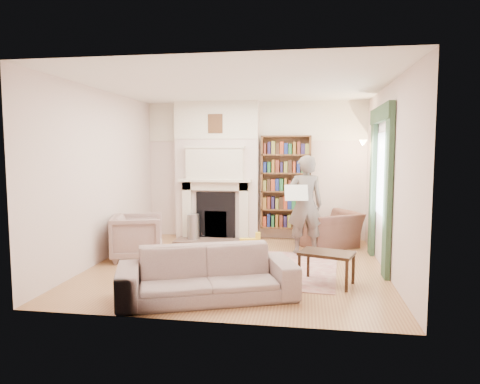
% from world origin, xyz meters
% --- Properties ---
extents(floor, '(4.50, 4.50, 0.00)m').
position_xyz_m(floor, '(0.00, 0.00, 0.00)').
color(floor, '#8F5A39').
rests_on(floor, ground).
extents(ceiling, '(4.50, 4.50, 0.00)m').
position_xyz_m(ceiling, '(0.00, 0.00, 2.80)').
color(ceiling, white).
rests_on(ceiling, wall_back).
extents(wall_back, '(4.50, 0.00, 4.50)m').
position_xyz_m(wall_back, '(0.00, 2.25, 1.40)').
color(wall_back, silver).
rests_on(wall_back, floor).
extents(wall_front, '(4.50, 0.00, 4.50)m').
position_xyz_m(wall_front, '(0.00, -2.25, 1.40)').
color(wall_front, silver).
rests_on(wall_front, floor).
extents(wall_left, '(0.00, 4.50, 4.50)m').
position_xyz_m(wall_left, '(-2.25, 0.00, 1.40)').
color(wall_left, silver).
rests_on(wall_left, floor).
extents(wall_right, '(0.00, 4.50, 4.50)m').
position_xyz_m(wall_right, '(2.25, 0.00, 1.40)').
color(wall_right, silver).
rests_on(wall_right, floor).
extents(fireplace, '(1.70, 0.58, 2.80)m').
position_xyz_m(fireplace, '(-0.75, 2.05, 1.39)').
color(fireplace, silver).
rests_on(fireplace, floor).
extents(bookcase, '(1.00, 0.24, 1.85)m').
position_xyz_m(bookcase, '(0.65, 2.12, 1.18)').
color(bookcase, brown).
rests_on(bookcase, floor).
extents(window, '(0.02, 0.90, 1.30)m').
position_xyz_m(window, '(2.23, 0.40, 1.45)').
color(window, silver).
rests_on(window, wall_right).
extents(curtain_left, '(0.07, 0.32, 2.40)m').
position_xyz_m(curtain_left, '(2.20, -0.30, 1.20)').
color(curtain_left, '#2B442E').
rests_on(curtain_left, floor).
extents(curtain_right, '(0.07, 0.32, 2.40)m').
position_xyz_m(curtain_right, '(2.20, 1.10, 1.20)').
color(curtain_right, '#2B442E').
rests_on(curtain_right, floor).
extents(pelmet, '(0.09, 1.70, 0.24)m').
position_xyz_m(pelmet, '(2.19, 0.40, 2.38)').
color(pelmet, '#2B442E').
rests_on(pelmet, wall_right).
extents(wall_sconce, '(0.20, 0.24, 0.24)m').
position_xyz_m(wall_sconce, '(2.03, 1.50, 1.90)').
color(wall_sconce, gold).
rests_on(wall_sconce, wall_right).
extents(rug, '(2.92, 2.33, 0.01)m').
position_xyz_m(rug, '(0.15, -0.03, 0.01)').
color(rug, beige).
rests_on(rug, floor).
extents(armchair_reading, '(1.34, 1.30, 0.67)m').
position_xyz_m(armchair_reading, '(1.49, 1.57, 0.33)').
color(armchair_reading, '#4D2929').
rests_on(armchair_reading, floor).
extents(armchair_left, '(1.03, 1.01, 0.75)m').
position_xyz_m(armchair_left, '(-1.73, 0.18, 0.37)').
color(armchair_left, '#A49987').
rests_on(armchair_left, floor).
extents(sofa, '(2.31, 1.53, 0.63)m').
position_xyz_m(sofa, '(-0.13, -1.54, 0.31)').
color(sofa, '#A49A88').
rests_on(sofa, floor).
extents(man_reading, '(0.70, 0.53, 1.74)m').
position_xyz_m(man_reading, '(1.04, 0.97, 0.87)').
color(man_reading, '#5F544C').
rests_on(man_reading, floor).
extents(newspaper, '(0.41, 0.19, 0.27)m').
position_xyz_m(newspaper, '(0.89, 0.77, 1.10)').
color(newspaper, silver).
rests_on(newspaper, man_reading).
extents(coffee_table, '(0.81, 0.65, 0.45)m').
position_xyz_m(coffee_table, '(1.34, -0.75, 0.23)').
color(coffee_table, black).
rests_on(coffee_table, floor).
extents(paraffin_heater, '(0.25, 0.25, 0.55)m').
position_xyz_m(paraffin_heater, '(-1.16, 1.65, 0.28)').
color(paraffin_heater, '#97999F').
rests_on(paraffin_heater, floor).
extents(rocking_horse, '(0.50, 0.27, 0.42)m').
position_xyz_m(rocking_horse, '(0.09, 0.63, 0.21)').
color(rocking_horse, yellow).
rests_on(rocking_horse, rug).
extents(board_game, '(0.47, 0.47, 0.03)m').
position_xyz_m(board_game, '(-0.53, -0.21, 0.03)').
color(board_game, gold).
rests_on(board_game, rug).
extents(game_box_lid, '(0.27, 0.18, 0.05)m').
position_xyz_m(game_box_lid, '(-0.94, 0.17, 0.04)').
color(game_box_lid, '#A61216').
rests_on(game_box_lid, rug).
extents(comic_annuals, '(1.01, 0.67, 0.02)m').
position_xyz_m(comic_annuals, '(0.09, -0.40, 0.02)').
color(comic_annuals, red).
rests_on(comic_annuals, rug).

